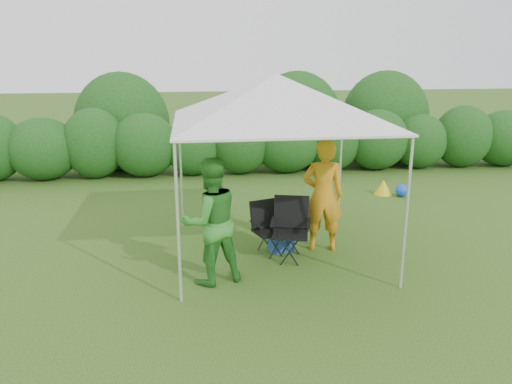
{
  "coord_description": "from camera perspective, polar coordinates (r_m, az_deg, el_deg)",
  "views": [
    {
      "loc": [
        -1.3,
        -6.96,
        3.14
      ],
      "look_at": [
        -0.33,
        0.4,
        1.05
      ],
      "focal_mm": 35.0,
      "sensor_mm": 36.0,
      "label": 1
    }
  ],
  "objects": [
    {
      "name": "ground",
      "position": [
        7.75,
        2.84,
        -8.21
      ],
      "size": [
        70.0,
        70.0,
        0.0
      ],
      "primitive_type": "plane",
      "color": "#3C611E"
    },
    {
      "name": "hedge",
      "position": [
        13.25,
        -1.24,
        5.64
      ],
      "size": [
        16.66,
        1.53,
        1.8
      ],
      "color": "#1F5219",
      "rests_on": "ground"
    },
    {
      "name": "canopy",
      "position": [
        7.61,
        2.41,
        10.59
      ],
      "size": [
        3.1,
        3.1,
        2.83
      ],
      "color": "silver",
      "rests_on": "ground"
    },
    {
      "name": "chair_right",
      "position": [
        7.8,
        4.01,
        -3.7
      ],
      "size": [
        0.7,
        0.66,
        0.97
      ],
      "rotation": [
        0.0,
        0.0,
        -0.25
      ],
      "color": "black",
      "rests_on": "ground"
    },
    {
      "name": "chair_left",
      "position": [
        8.02,
        1.32,
        -3.66
      ],
      "size": [
        0.63,
        0.6,
        0.85
      ],
      "rotation": [
        0.0,
        0.0,
        0.34
      ],
      "color": "black",
      "rests_on": "ground"
    },
    {
      "name": "man",
      "position": [
        8.07,
        7.66,
        -0.41
      ],
      "size": [
        0.72,
        0.52,
        1.84
      ],
      "primitive_type": "imported",
      "rotation": [
        0.0,
        0.0,
        3.02
      ],
      "color": "orange",
      "rests_on": "ground"
    },
    {
      "name": "woman",
      "position": [
        6.89,
        -5.22,
        -3.36
      ],
      "size": [
        1.04,
        0.92,
        1.79
      ],
      "primitive_type": "imported",
      "rotation": [
        0.0,
        0.0,
        3.47
      ],
      "color": "#348A2D",
      "rests_on": "ground"
    },
    {
      "name": "cooler",
      "position": [
        8.19,
        2.88,
        -5.61
      ],
      "size": [
        0.44,
        0.36,
        0.33
      ],
      "rotation": [
        0.0,
        0.0,
        0.23
      ],
      "color": "#1F4490",
      "rests_on": "ground"
    },
    {
      "name": "bottle",
      "position": [
        8.07,
        3.38,
        -3.85
      ],
      "size": [
        0.06,
        0.06,
        0.23
      ],
      "primitive_type": "cylinder",
      "color": "#592D0C",
      "rests_on": "cooler"
    },
    {
      "name": "lawn_toy",
      "position": [
        11.71,
        14.84,
        0.45
      ],
      "size": [
        0.68,
        0.57,
        0.34
      ],
      "color": "yellow",
      "rests_on": "ground"
    }
  ]
}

